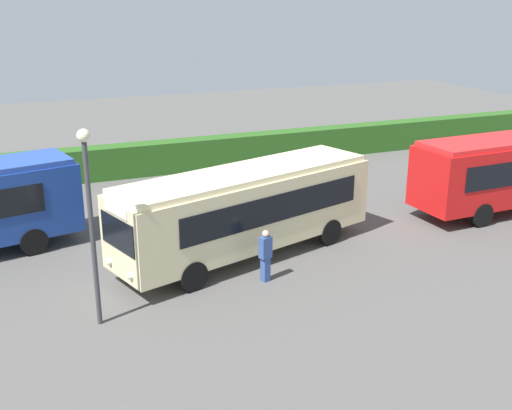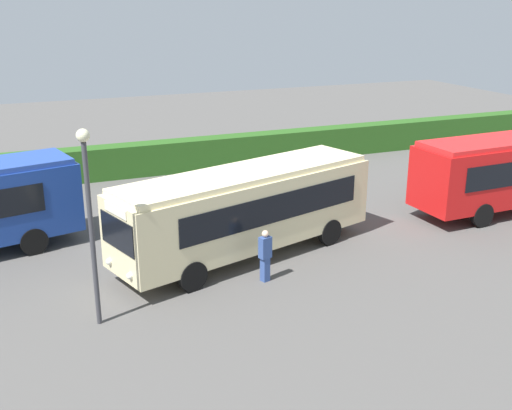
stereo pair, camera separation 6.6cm
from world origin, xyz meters
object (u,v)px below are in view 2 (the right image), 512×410
bus_cream (246,207)px  person_center (265,254)px  traffic_cone (124,198)px  lamppost (89,207)px

bus_cream → person_center: size_ratio=5.78×
person_center → traffic_cone: person_center is taller
person_center → traffic_cone: 10.13m
traffic_cone → person_center: bearing=-74.0°
traffic_cone → lamppost: bearing=-104.4°
lamppost → traffic_cone: bearing=75.6°
bus_cream → traffic_cone: bearing=-85.3°
person_center → lamppost: lamppost is taller
bus_cream → person_center: bearing=67.9°
person_center → traffic_cone: size_ratio=2.95×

